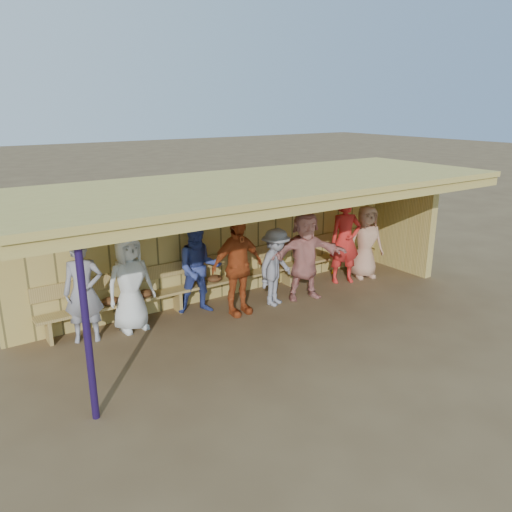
{
  "coord_description": "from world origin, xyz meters",
  "views": [
    {
      "loc": [
        -4.96,
        -6.96,
        3.75
      ],
      "look_at": [
        0.0,
        0.35,
        1.05
      ],
      "focal_mm": 35.0,
      "sensor_mm": 36.0,
      "label": 1
    }
  ],
  "objects_px": {
    "player_d": "(237,267)",
    "bench": "(235,272)",
    "player_c": "(199,268)",
    "player_f": "(305,255)",
    "player_g": "(345,240)",
    "player_b": "(130,283)",
    "player_h": "(366,242)",
    "player_e": "(276,267)",
    "player_a": "(84,292)"
  },
  "relations": [
    {
      "from": "player_a",
      "to": "player_c",
      "type": "distance_m",
      "value": 2.09
    },
    {
      "from": "player_a",
      "to": "player_b",
      "type": "distance_m",
      "value": 0.78
    },
    {
      "from": "player_d",
      "to": "bench",
      "type": "distance_m",
      "value": 0.94
    },
    {
      "from": "player_h",
      "to": "player_g",
      "type": "bearing_deg",
      "value": -165.13
    },
    {
      "from": "player_d",
      "to": "player_h",
      "type": "distance_m",
      "value": 3.45
    },
    {
      "from": "player_e",
      "to": "player_h",
      "type": "bearing_deg",
      "value": -19.22
    },
    {
      "from": "bench",
      "to": "player_c",
      "type": "bearing_deg",
      "value": -162.24
    },
    {
      "from": "player_a",
      "to": "player_h",
      "type": "xyz_separation_m",
      "value": [
        6.09,
        -0.31,
        -0.04
      ]
    },
    {
      "from": "player_h",
      "to": "player_f",
      "type": "bearing_deg",
      "value": -155.75
    },
    {
      "from": "player_b",
      "to": "player_d",
      "type": "relative_size",
      "value": 0.92
    },
    {
      "from": "player_f",
      "to": "player_h",
      "type": "xyz_separation_m",
      "value": [
        1.93,
        0.22,
        -0.08
      ]
    },
    {
      "from": "player_e",
      "to": "player_h",
      "type": "distance_m",
      "value": 2.61
    },
    {
      "from": "player_a",
      "to": "player_g",
      "type": "xyz_separation_m",
      "value": [
        5.48,
        -0.28,
        0.08
      ]
    },
    {
      "from": "player_e",
      "to": "player_c",
      "type": "bearing_deg",
      "value": 137.77
    },
    {
      "from": "bench",
      "to": "player_e",
      "type": "bearing_deg",
      "value": -60.99
    },
    {
      "from": "player_a",
      "to": "bench",
      "type": "distance_m",
      "value": 3.08
    },
    {
      "from": "player_c",
      "to": "player_f",
      "type": "relative_size",
      "value": 0.96
    },
    {
      "from": "player_d",
      "to": "player_f",
      "type": "height_order",
      "value": "player_d"
    },
    {
      "from": "player_b",
      "to": "player_d",
      "type": "height_order",
      "value": "player_d"
    },
    {
      "from": "player_g",
      "to": "bench",
      "type": "relative_size",
      "value": 0.25
    },
    {
      "from": "player_c",
      "to": "player_g",
      "type": "height_order",
      "value": "player_g"
    },
    {
      "from": "player_h",
      "to": "player_e",
      "type": "bearing_deg",
      "value": -158.49
    },
    {
      "from": "bench",
      "to": "player_f",
      "type": "bearing_deg",
      "value": -36.92
    },
    {
      "from": "player_g",
      "to": "player_e",
      "type": "bearing_deg",
      "value": -152.73
    },
    {
      "from": "player_d",
      "to": "player_e",
      "type": "distance_m",
      "value": 0.86
    },
    {
      "from": "player_d",
      "to": "player_e",
      "type": "height_order",
      "value": "player_d"
    },
    {
      "from": "player_h",
      "to": "bench",
      "type": "distance_m",
      "value": 3.12
    },
    {
      "from": "player_e",
      "to": "player_f",
      "type": "distance_m",
      "value": 0.69
    },
    {
      "from": "player_f",
      "to": "player_g",
      "type": "xyz_separation_m",
      "value": [
        1.32,
        0.25,
        0.04
      ]
    },
    {
      "from": "player_b",
      "to": "bench",
      "type": "xyz_separation_m",
      "value": [
        2.27,
        0.31,
        -0.32
      ]
    },
    {
      "from": "player_a",
      "to": "player_g",
      "type": "bearing_deg",
      "value": 17.03
    },
    {
      "from": "player_a",
      "to": "player_e",
      "type": "bearing_deg",
      "value": 12.05
    },
    {
      "from": "player_b",
      "to": "player_f",
      "type": "xyz_separation_m",
      "value": [
        3.39,
        -0.53,
        0.05
      ]
    },
    {
      "from": "player_f",
      "to": "player_h",
      "type": "height_order",
      "value": "player_f"
    },
    {
      "from": "player_c",
      "to": "player_e",
      "type": "height_order",
      "value": "player_c"
    },
    {
      "from": "bench",
      "to": "player_d",
      "type": "bearing_deg",
      "value": -118.08
    },
    {
      "from": "player_c",
      "to": "bench",
      "type": "height_order",
      "value": "player_c"
    },
    {
      "from": "player_c",
      "to": "bench",
      "type": "distance_m",
      "value": 1.05
    },
    {
      "from": "player_b",
      "to": "player_e",
      "type": "distance_m",
      "value": 2.75
    },
    {
      "from": "player_b",
      "to": "player_c",
      "type": "relative_size",
      "value": 0.98
    },
    {
      "from": "player_e",
      "to": "player_f",
      "type": "xyz_separation_m",
      "value": [
        0.68,
        -0.05,
        0.13
      ]
    },
    {
      "from": "player_b",
      "to": "player_e",
      "type": "relative_size",
      "value": 1.11
    },
    {
      "from": "player_b",
      "to": "player_f",
      "type": "distance_m",
      "value": 3.43
    },
    {
      "from": "player_f",
      "to": "player_h",
      "type": "relative_size",
      "value": 1.09
    },
    {
      "from": "player_g",
      "to": "player_b",
      "type": "bearing_deg",
      "value": -161.95
    },
    {
      "from": "player_d",
      "to": "player_h",
      "type": "height_order",
      "value": "player_d"
    },
    {
      "from": "player_c",
      "to": "player_f",
      "type": "bearing_deg",
      "value": 4.79
    },
    {
      "from": "player_g",
      "to": "player_h",
      "type": "relative_size",
      "value": 1.15
    },
    {
      "from": "player_a",
      "to": "player_h",
      "type": "relative_size",
      "value": 1.05
    },
    {
      "from": "player_b",
      "to": "player_g",
      "type": "xyz_separation_m",
      "value": [
        4.71,
        -0.28,
        0.09
      ]
    }
  ]
}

